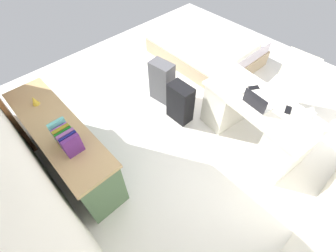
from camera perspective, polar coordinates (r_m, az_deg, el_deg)
ground_plane at (r=3.79m, az=7.08°, el=3.80°), size 5.54×5.54×0.00m
wall_back at (r=2.04m, az=-35.36°, el=-1.32°), size 4.01×0.10×2.82m
desk at (r=3.30m, az=20.15°, el=1.03°), size 1.51×0.84×0.73m
office_chair at (r=3.90m, az=26.66°, el=8.04°), size 0.52×0.52×0.94m
credenza at (r=3.10m, az=-23.36°, el=-4.46°), size 1.80×0.48×0.77m
bed at (r=4.78m, az=9.27°, el=18.34°), size 1.93×1.44×0.58m
suitcase_black at (r=3.44m, az=2.97°, el=5.59°), size 0.36×0.22×0.61m
suitcase_spare_grey at (r=3.74m, az=-1.48°, el=10.63°), size 0.38×0.26×0.68m
laptop at (r=2.96m, az=20.68°, el=5.28°), size 0.34×0.26×0.21m
computer_mouse at (r=3.10m, az=17.44°, el=7.97°), size 0.07×0.11×0.03m
cell_phone_near_laptop at (r=3.08m, az=27.03°, el=3.49°), size 0.11×0.15×0.01m
cell_phone_by_mouse at (r=3.22m, az=20.01°, el=8.71°), size 0.13×0.15×0.01m
desk_lamp at (r=2.77m, az=31.18°, el=2.62°), size 0.16×0.11×0.34m
book_row at (r=2.50m, az=-23.29°, el=-2.71°), size 0.32×0.17×0.24m
figurine_small at (r=3.12m, az=-29.57°, el=5.35°), size 0.08×0.08×0.11m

